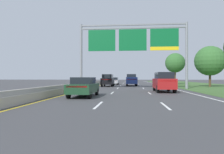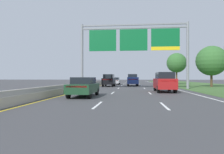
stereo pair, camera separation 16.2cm
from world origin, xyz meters
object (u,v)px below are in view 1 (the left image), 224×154
(car_black_left_lane_suv, at_px, (108,80))
(car_red_right_lane_suv, at_px, (164,82))
(roadside_tree_mid, at_px, (210,61))
(car_silver_left_lane_sedan, at_px, (114,81))
(overhead_sign_gantry, at_px, (133,42))
(car_darkgreen_left_lane_sedan, at_px, (84,87))
(pickup_truck_blue, at_px, (131,80))
(roadside_tree_far, at_px, (175,63))

(car_black_left_lane_suv, distance_m, car_red_right_lane_suv, 14.98)
(roadside_tree_mid, bearing_deg, car_silver_left_lane_sedan, 150.29)
(car_silver_left_lane_sedan, bearing_deg, car_black_left_lane_suv, 178.57)
(overhead_sign_gantry, distance_m, car_red_right_lane_suv, 8.75)
(overhead_sign_gantry, height_order, car_darkgreen_left_lane_sedan, overhead_sign_gantry)
(car_silver_left_lane_sedan, bearing_deg, overhead_sign_gantry, -165.40)
(car_darkgreen_left_lane_sedan, bearing_deg, pickup_truck_blue, -9.84)
(car_silver_left_lane_sedan, bearing_deg, car_darkgreen_left_lane_sedan, -179.43)
(car_silver_left_lane_sedan, bearing_deg, car_red_right_lane_suv, -161.08)
(car_black_left_lane_suv, relative_size, car_red_right_lane_suv, 1.00)
(overhead_sign_gantry, relative_size, car_darkgreen_left_lane_sedan, 3.41)
(car_darkgreen_left_lane_sedan, bearing_deg, roadside_tree_far, -23.66)
(car_red_right_lane_suv, height_order, roadside_tree_mid, roadside_tree_mid)
(roadside_tree_mid, relative_size, roadside_tree_far, 0.94)
(car_darkgreen_left_lane_sedan, distance_m, car_silver_left_lane_sedan, 28.17)
(roadside_tree_mid, bearing_deg, pickup_truck_blue, 165.73)
(car_darkgreen_left_lane_sedan, bearing_deg, roadside_tree_mid, -41.80)
(overhead_sign_gantry, height_order, pickup_truck_blue, overhead_sign_gantry)
(car_silver_left_lane_sedan, bearing_deg, roadside_tree_far, -75.37)
(roadside_tree_mid, bearing_deg, car_red_right_lane_suv, -127.37)
(pickup_truck_blue, distance_m, car_black_left_lane_suv, 5.05)
(pickup_truck_blue, relative_size, car_red_right_lane_suv, 1.16)
(car_black_left_lane_suv, height_order, roadside_tree_mid, roadside_tree_mid)
(car_darkgreen_left_lane_sedan, xyz_separation_m, car_red_right_lane_suv, (7.37, 6.07, 0.28))
(pickup_truck_blue, distance_m, car_darkgreen_left_lane_sedan, 22.31)
(car_darkgreen_left_lane_sedan, distance_m, roadside_tree_far, 34.76)
(car_darkgreen_left_lane_sedan, relative_size, car_black_left_lane_suv, 0.93)
(overhead_sign_gantry, relative_size, car_silver_left_lane_sedan, 3.40)
(overhead_sign_gantry, bearing_deg, roadside_tree_far, 62.61)
(car_silver_left_lane_sedan, bearing_deg, pickup_truck_blue, -147.97)
(car_black_left_lane_suv, height_order, car_silver_left_lane_sedan, car_black_left_lane_suv)
(pickup_truck_blue, xyz_separation_m, car_red_right_lane_suv, (3.36, -15.87, 0.02))
(pickup_truck_blue, xyz_separation_m, car_black_left_lane_suv, (-4.13, -2.90, 0.02))
(overhead_sign_gantry, height_order, car_black_left_lane_suv, overhead_sign_gantry)
(car_darkgreen_left_lane_sedan, bearing_deg, car_black_left_lane_suv, 0.89)
(overhead_sign_gantry, relative_size, car_red_right_lane_suv, 3.20)
(car_black_left_lane_suv, xyz_separation_m, roadside_tree_far, (14.25, 12.45, 3.83))
(car_black_left_lane_suv, bearing_deg, pickup_truck_blue, -54.16)
(car_darkgreen_left_lane_sedan, bearing_deg, car_red_right_lane_suv, -50.00)
(car_red_right_lane_suv, bearing_deg, overhead_sign_gantry, 28.34)
(car_red_right_lane_suv, bearing_deg, roadside_tree_far, -14.68)
(pickup_truck_blue, height_order, roadside_tree_far, roadside_tree_far)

